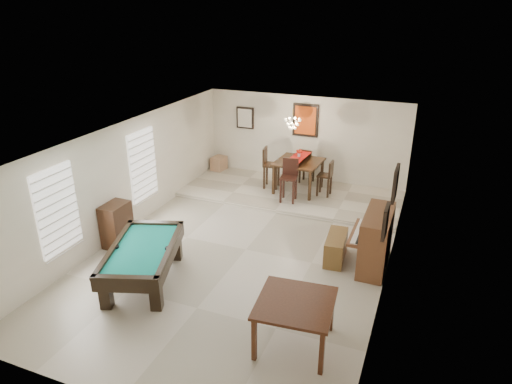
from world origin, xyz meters
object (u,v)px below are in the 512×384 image
Objects in this scene: upright_piano at (369,239)px; piano_bench at (336,247)px; dining_chair_west at (272,168)px; corner_bench at (219,163)px; square_table at (295,323)px; flower_vase at (299,153)px; dining_chair_east at (325,178)px; apothecary_chest at (117,225)px; dining_chair_south at (289,181)px; chandelier at (293,120)px; dining_chair_north at (307,165)px; dining_table at (298,174)px; pool_table at (144,265)px.

upright_piano reaches higher than piano_bench.
dining_chair_west is 2.52× the size of corner_bench.
flower_vase is (-1.74, 5.92, 0.82)m from square_table.
flower_vase is at bearing -14.67° from corner_bench.
apothecary_chest is at bearing -39.48° from dining_chair_east.
upright_piano is at bearing 2.80° from piano_bench.
chandelier reaches higher than dining_chair_south.
piano_bench is at bearing 121.03° from dining_chair_north.
chandelier reaches higher than apothecary_chest.
square_table is 1.19× the size of dining_chair_east.
dining_table reaches higher than dining_chair_east.
dining_chair_north is (0.05, 0.72, 0.02)m from dining_table.
dining_table reaches higher than square_table.
dining_chair_south reaches higher than apothecary_chest.
square_table is at bearing -73.58° from flower_vase.
dining_chair_east reaches higher than pool_table.
pool_table is at bearing -150.46° from upright_piano.
upright_piano is 1.45× the size of apothecary_chest.
dining_chair_north is at bearing -0.54° from corner_bench.
dining_chair_west is at bearing -88.79° from dining_chair_east.
apothecary_chest is at bearing -90.65° from corner_bench.
dining_chair_north is at bearing 86.22° from dining_table.
square_table is 2.52× the size of corner_bench.
apothecary_chest is at bearing 125.16° from pool_table.
upright_piano reaches higher than corner_bench.
corner_bench is at bearing 89.35° from apothecary_chest.
corner_bench is 3.43m from chandelier.
dining_chair_north is 0.89× the size of dining_chair_west.
upright_piano is at bearing -140.73° from dining_chair_west.
square_table is 0.82× the size of upright_piano.
pool_table is 5.50m from dining_table.
dining_chair_west is at bearing 136.86° from upright_piano.
dining_chair_south is 1.07m from dining_chair_west.
dining_chair_west is at bearing -20.76° from corner_bench.
dining_chair_east is (-1.67, 3.01, 0.02)m from upright_piano.
piano_bench is 3.94m from chandelier.
dining_chair_north is 1.84m from chandelier.
upright_piano is 4.46m from dining_chair_north.
dining_chair_west is at bearing 63.11° from pool_table.
chandelier is (1.37, 5.05, 1.84)m from pool_table.
chandelier reaches higher than dining_chair_west.
corner_bench is at bearing 165.33° from dining_table.
piano_bench is at bearing -57.37° from dining_chair_south.
flower_vase reaches higher than dining_chair_east.
apothecary_chest is at bearing 66.02° from dining_chair_north.
chandelier reaches higher than upright_piano.
dining_table is 1.22× the size of dining_chair_east.
square_table is 8.09m from corner_bench.
apothecary_chest is at bearing -165.66° from piano_bench.
dining_chair_north is 1.74× the size of chandelier.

